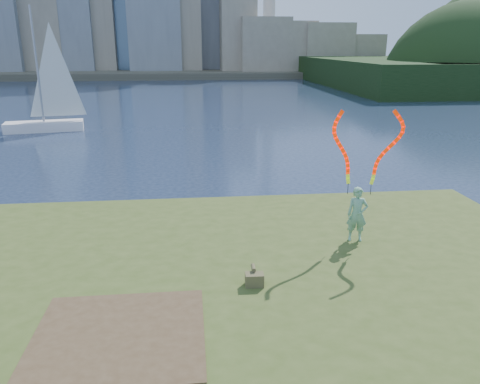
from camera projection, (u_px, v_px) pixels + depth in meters
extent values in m
plane|color=#17233B|center=(224.00, 284.00, 12.30)|extent=(320.00, 320.00, 0.00)
cube|color=#3B4B1A|center=(232.00, 335.00, 9.88)|extent=(20.00, 18.00, 0.30)
cube|color=#3B4B1A|center=(231.00, 317.00, 10.09)|extent=(17.00, 15.00, 0.30)
cube|color=#3B4B1A|center=(230.00, 302.00, 10.20)|extent=(14.00, 12.00, 0.30)
cube|color=#47331E|center=(119.00, 334.00, 8.80)|extent=(3.20, 3.00, 0.02)
cube|color=#4B4637|center=(192.00, 71.00, 102.22)|extent=(320.00, 40.00, 1.20)
imported|color=#217A41|center=(357.00, 214.00, 12.85)|extent=(0.62, 0.47, 1.53)
cylinder|color=black|center=(348.00, 189.00, 12.76)|extent=(0.02, 0.02, 0.30)
cylinder|color=black|center=(371.00, 189.00, 12.71)|extent=(0.02, 0.02, 0.30)
cube|color=#4F5029|center=(254.00, 280.00, 10.56)|extent=(0.43, 0.30, 0.30)
cylinder|color=#4F5029|center=(253.00, 268.00, 10.69)|extent=(0.11, 0.28, 0.10)
cube|color=white|center=(45.00, 127.00, 34.10)|extent=(5.62, 2.71, 0.75)
cylinder|color=gray|center=(37.00, 67.00, 32.83)|extent=(0.15, 0.15, 8.20)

